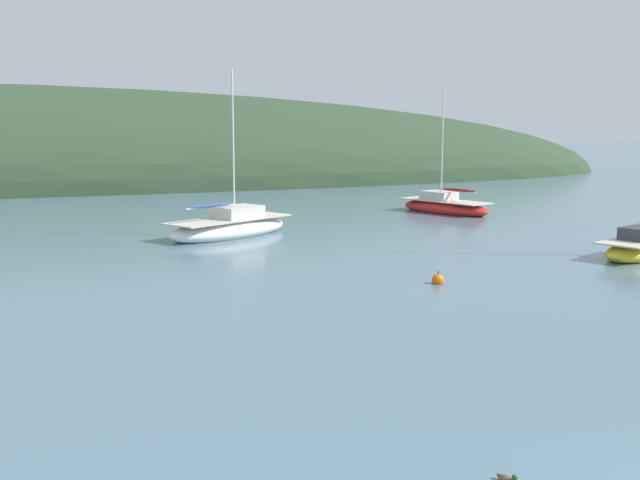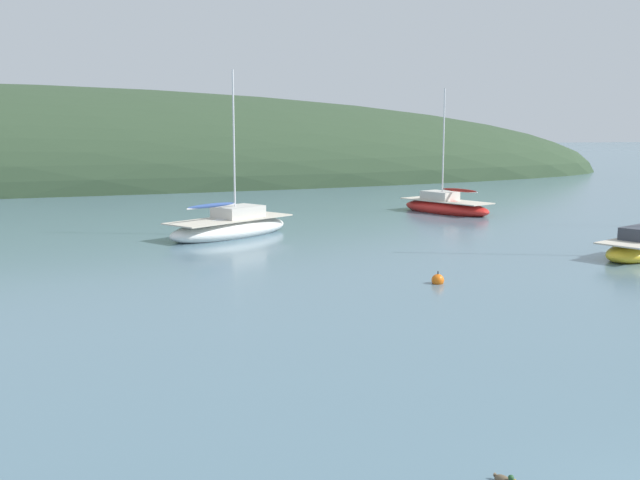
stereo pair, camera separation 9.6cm
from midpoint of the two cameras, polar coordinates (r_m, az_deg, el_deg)
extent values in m
ellipsoid|color=white|center=(37.57, -6.81, 0.79)|extent=(7.53, 6.02, 1.17)
cube|color=beige|center=(37.50, -6.82, 1.59)|extent=(6.92, 5.53, 0.06)
cube|color=beige|center=(37.86, -6.18, 2.13)|extent=(2.85, 2.62, 0.61)
cylinder|color=silver|center=(37.47, -6.51, 7.21)|extent=(0.09, 0.09, 7.33)
cylinder|color=silver|center=(36.64, -8.20, 2.55)|extent=(2.64, 1.70, 0.07)
ellipsoid|color=#2D4784|center=(36.63, -8.20, 2.62)|extent=(2.61, 1.75, 0.20)
ellipsoid|color=red|center=(47.90, 9.64, 2.40)|extent=(4.61, 6.93, 1.05)
cube|color=beige|center=(47.85, 9.65, 2.97)|extent=(4.24, 6.38, 0.06)
cube|color=beige|center=(48.16, 9.19, 3.35)|extent=(2.16, 2.50, 0.57)
cylinder|color=silver|center=(47.85, 9.46, 7.17)|extent=(0.09, 0.09, 6.99)
cylinder|color=silver|center=(47.11, 10.65, 3.69)|extent=(1.13, 2.57, 0.07)
ellipsoid|color=maroon|center=(47.11, 10.65, 3.75)|extent=(1.21, 2.52, 0.20)
sphere|color=orange|center=(26.48, 9.08, -3.05)|extent=(0.44, 0.44, 0.44)
cylinder|color=black|center=(26.42, 9.09, -2.47)|extent=(0.04, 0.04, 0.10)
sphere|color=#1E4723|center=(12.33, 14.59, -17.14)|extent=(0.09, 0.09, 0.09)
cone|color=gold|center=(12.30, 14.82, -17.26)|extent=(0.05, 0.05, 0.04)
cone|color=brown|center=(12.55, 13.51, -17.04)|extent=(0.09, 0.09, 0.08)
camera|label=1|loc=(0.05, -89.90, 0.02)|focal=41.96mm
camera|label=2|loc=(0.05, 90.10, -0.02)|focal=41.96mm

